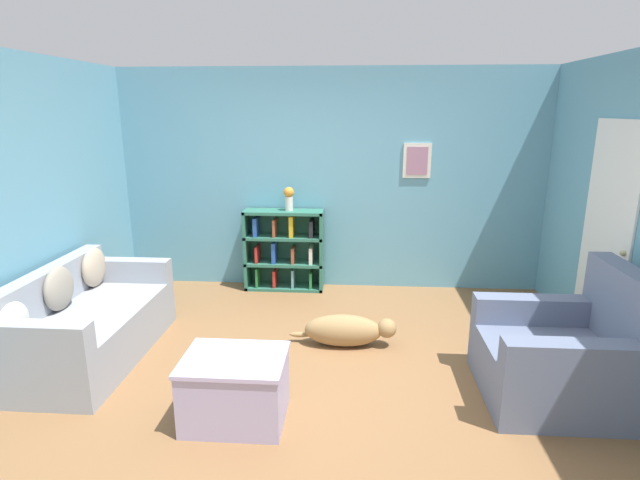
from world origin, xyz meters
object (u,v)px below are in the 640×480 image
at_px(couch, 85,323).
at_px(vase, 289,197).
at_px(bookshelf, 284,250).
at_px(dog, 347,330).
at_px(coffee_table, 235,387).
at_px(recliner_chair, 567,356).

height_order(couch, vase, vase).
height_order(bookshelf, vase, vase).
distance_m(couch, dog, 2.32).
bearing_deg(coffee_table, couch, 151.76).
bearing_deg(couch, coffee_table, -28.24).
relative_size(bookshelf, coffee_table, 1.37).
xyz_separation_m(bookshelf, dog, (0.78, -1.50, -0.33)).
height_order(coffee_table, vase, vase).
relative_size(recliner_chair, coffee_table, 1.51).
distance_m(recliner_chair, vase, 3.34).
bearing_deg(couch, bookshelf, 51.20).
xyz_separation_m(coffee_table, vase, (0.04, 2.67, 0.87)).
xyz_separation_m(couch, vase, (1.57, 1.85, 0.82)).
bearing_deg(recliner_chair, dog, 156.14).
height_order(recliner_chair, vase, vase).
bearing_deg(vase, bookshelf, 163.02).
distance_m(coffee_table, vase, 2.81).
bearing_deg(recliner_chair, couch, 174.71).
height_order(bookshelf, recliner_chair, recliner_chair).
distance_m(couch, recliner_chair, 3.96).
bearing_deg(bookshelf, couch, -128.80).
relative_size(couch, coffee_table, 2.40).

